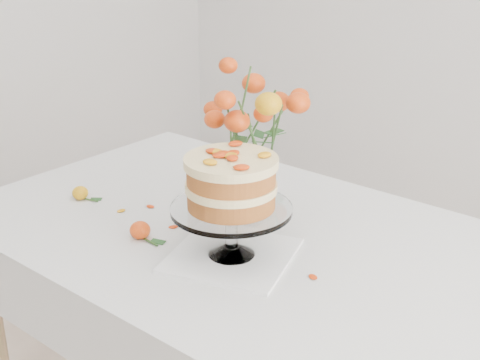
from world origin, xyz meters
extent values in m
cube|color=tan|center=(0.00, 0.00, 0.73)|extent=(1.40, 0.90, 0.04)
cylinder|color=tan|center=(-0.62, 0.37, 0.35)|extent=(0.06, 0.06, 0.71)
cube|color=silver|center=(0.00, 0.00, 0.75)|extent=(1.42, 0.92, 0.01)
cube|color=silver|center=(0.00, 0.46, 0.65)|extent=(1.42, 0.01, 0.20)
cube|color=silver|center=(0.00, -0.46, 0.65)|extent=(1.42, 0.01, 0.20)
cube|color=silver|center=(-0.71, 0.00, 0.65)|extent=(0.01, 0.92, 0.20)
cube|color=white|center=(0.10, -0.12, 0.76)|extent=(0.35, 0.35, 0.01)
cylinder|color=white|center=(0.10, -0.12, 0.83)|extent=(0.03, 0.03, 0.09)
cylinder|color=white|center=(0.10, -0.12, 0.88)|extent=(0.28, 0.28, 0.01)
cylinder|color=#AF5627|center=(0.10, -0.12, 0.91)|extent=(0.24, 0.24, 0.04)
cylinder|color=#FFEAA4|center=(0.10, -0.12, 0.94)|extent=(0.25, 0.25, 0.02)
cylinder|color=#AF5627|center=(0.10, -0.12, 0.97)|extent=(0.24, 0.24, 0.04)
cylinder|color=#FFEAA4|center=(0.10, -0.12, 1.00)|extent=(0.26, 0.26, 0.02)
cylinder|color=white|center=(-0.01, 0.07, 0.76)|extent=(0.07, 0.07, 0.01)
cylinder|color=white|center=(-0.01, 0.07, 0.81)|extent=(0.09, 0.09, 0.10)
ellipsoid|color=yellow|center=(-0.45, -0.14, 0.78)|extent=(0.05, 0.05, 0.04)
cylinder|color=#2E5120|center=(-0.42, -0.13, 0.76)|extent=(0.05, 0.02, 0.00)
ellipsoid|color=red|center=(-0.14, -0.19, 0.78)|extent=(0.05, 0.05, 0.04)
cylinder|color=#2E5120|center=(-0.11, -0.20, 0.76)|extent=(0.06, 0.01, 0.01)
ellipsoid|color=orange|center=(-0.12, -0.10, 0.76)|extent=(0.03, 0.02, 0.00)
ellipsoid|color=orange|center=(-0.02, -0.14, 0.76)|extent=(0.03, 0.02, 0.00)
ellipsoid|color=orange|center=(0.02, -0.18, 0.76)|extent=(0.03, 0.02, 0.00)
ellipsoid|color=orange|center=(-0.26, -0.05, 0.76)|extent=(0.03, 0.02, 0.00)
ellipsoid|color=orange|center=(-0.30, -0.12, 0.76)|extent=(0.03, 0.02, 0.00)
ellipsoid|color=orange|center=(0.30, -0.08, 0.76)|extent=(0.03, 0.02, 0.00)
camera|label=1|loc=(1.01, -1.18, 1.52)|focal=50.00mm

